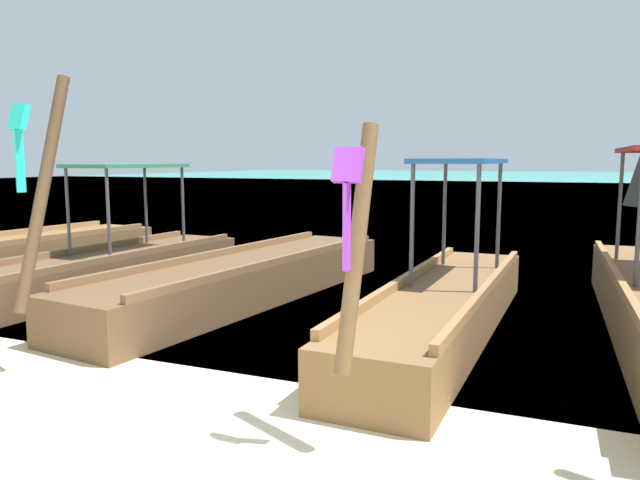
# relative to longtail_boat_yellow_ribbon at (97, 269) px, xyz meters

# --- Properties ---
(sea_water) EXTENTS (120.00, 120.00, 0.00)m
(sea_water) POSITION_rel_longtail_boat_yellow_ribbon_xyz_m (3.99, 57.53, -0.34)
(sea_water) COLOR #2DB29E
(sea_water) RESTS_ON ground
(longtail_boat_yellow_ribbon) EXTENTS (1.57, 6.48, 2.81)m
(longtail_boat_yellow_ribbon) POSITION_rel_longtail_boat_yellow_ribbon_xyz_m (0.00, 0.00, 0.00)
(longtail_boat_yellow_ribbon) COLOR brown
(longtail_boat_yellow_ribbon) RESTS_ON ground
(longtail_boat_turquoise_ribbon) EXTENTS (2.06, 6.74, 2.87)m
(longtail_boat_turquoise_ribbon) POSITION_rel_longtail_boat_yellow_ribbon_xyz_m (2.49, 0.28, -0.03)
(longtail_boat_turquoise_ribbon) COLOR brown
(longtail_boat_turquoise_ribbon) RESTS_ON ground
(longtail_boat_violet_ribbon) EXTENTS (1.21, 6.11, 2.31)m
(longtail_boat_violet_ribbon) POSITION_rel_longtail_boat_yellow_ribbon_xyz_m (5.53, -0.36, 0.01)
(longtail_boat_violet_ribbon) COLOR brown
(longtail_boat_violet_ribbon) RESTS_ON ground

